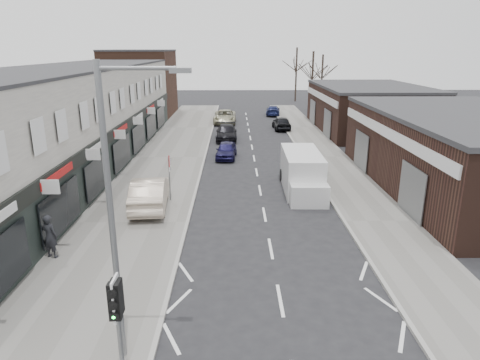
{
  "coord_description": "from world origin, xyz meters",
  "views": [
    {
      "loc": [
        -1.58,
        -10.9,
        8.36
      ],
      "look_at": [
        -1.32,
        7.74,
        2.6
      ],
      "focal_mm": 32.0,
      "sensor_mm": 36.0,
      "label": 1
    }
  ],
  "objects_px": {
    "parked_car_left_b": "(226,133)",
    "parked_car_right_c": "(273,110)",
    "street_lamp": "(117,204)",
    "parked_car_right_a": "(307,164)",
    "parked_car_right_b": "(281,123)",
    "pedestrian": "(50,236)",
    "parked_car_left_a": "(226,150)",
    "white_van": "(302,173)",
    "traffic_light": "(117,308)",
    "sedan_on_pavement": "(150,192)",
    "parked_car_left_c": "(225,117)",
    "warning_sign": "(170,164)"
  },
  "relations": [
    {
      "from": "sedan_on_pavement",
      "to": "parked_car_left_b",
      "type": "bearing_deg",
      "value": -106.93
    },
    {
      "from": "parked_car_left_a",
      "to": "parked_car_left_b",
      "type": "height_order",
      "value": "parked_car_left_b"
    },
    {
      "from": "white_van",
      "to": "parked_car_left_b",
      "type": "xyz_separation_m",
      "value": [
        -4.84,
        15.2,
        -0.42
      ]
    },
    {
      "from": "parked_car_left_a",
      "to": "parked_car_right_b",
      "type": "distance_m",
      "value": 13.62
    },
    {
      "from": "parked_car_right_a",
      "to": "parked_car_right_b",
      "type": "relative_size",
      "value": 0.96
    },
    {
      "from": "traffic_light",
      "to": "warning_sign",
      "type": "height_order",
      "value": "traffic_light"
    },
    {
      "from": "traffic_light",
      "to": "parked_car_left_c",
      "type": "bearing_deg",
      "value": 87.54
    },
    {
      "from": "parked_car_left_a",
      "to": "parked_car_right_c",
      "type": "height_order",
      "value": "parked_car_left_a"
    },
    {
      "from": "parked_car_right_b",
      "to": "parked_car_right_c",
      "type": "distance_m",
      "value": 10.33
    },
    {
      "from": "pedestrian",
      "to": "parked_car_right_a",
      "type": "height_order",
      "value": "pedestrian"
    },
    {
      "from": "parked_car_left_c",
      "to": "parked_car_right_b",
      "type": "height_order",
      "value": "parked_car_left_c"
    },
    {
      "from": "pedestrian",
      "to": "parked_car_right_a",
      "type": "distance_m",
      "value": 17.85
    },
    {
      "from": "parked_car_left_a",
      "to": "street_lamp",
      "type": "bearing_deg",
      "value": -91.67
    },
    {
      "from": "sedan_on_pavement",
      "to": "parked_car_right_b",
      "type": "bearing_deg",
      "value": -117.3
    },
    {
      "from": "parked_car_left_b",
      "to": "parked_car_right_c",
      "type": "xyz_separation_m",
      "value": [
        5.8,
        15.67,
        -0.08
      ]
    },
    {
      "from": "parked_car_left_c",
      "to": "parked_car_right_a",
      "type": "relative_size",
      "value": 1.36
    },
    {
      "from": "sedan_on_pavement",
      "to": "parked_car_left_c",
      "type": "height_order",
      "value": "sedan_on_pavement"
    },
    {
      "from": "sedan_on_pavement",
      "to": "parked_car_right_a",
      "type": "xyz_separation_m",
      "value": [
        9.62,
        6.88,
        -0.29
      ]
    },
    {
      "from": "warning_sign",
      "to": "parked_car_left_b",
      "type": "distance_m",
      "value": 17.44
    },
    {
      "from": "parked_car_right_b",
      "to": "parked_car_right_c",
      "type": "bearing_deg",
      "value": -92.14
    },
    {
      "from": "street_lamp",
      "to": "parked_car_left_c",
      "type": "distance_m",
      "value": 39.71
    },
    {
      "from": "parked_car_right_b",
      "to": "street_lamp",
      "type": "bearing_deg",
      "value": 75.04
    },
    {
      "from": "parked_car_left_b",
      "to": "parked_car_right_a",
      "type": "height_order",
      "value": "parked_car_left_b"
    },
    {
      "from": "white_van",
      "to": "parked_car_right_b",
      "type": "height_order",
      "value": "white_van"
    },
    {
      "from": "white_van",
      "to": "traffic_light",
      "type": "bearing_deg",
      "value": -112.25
    },
    {
      "from": "sedan_on_pavement",
      "to": "pedestrian",
      "type": "bearing_deg",
      "value": 57.6
    },
    {
      "from": "white_van",
      "to": "parked_car_left_c",
      "type": "xyz_separation_m",
      "value": [
        -5.19,
        24.74,
        -0.37
      ]
    },
    {
      "from": "pedestrian",
      "to": "parked_car_left_c",
      "type": "height_order",
      "value": "pedestrian"
    },
    {
      "from": "pedestrian",
      "to": "white_van",
      "type": "bearing_deg",
      "value": -123.67
    },
    {
      "from": "parked_car_left_c",
      "to": "parked_car_right_c",
      "type": "height_order",
      "value": "parked_car_left_c"
    },
    {
      "from": "sedan_on_pavement",
      "to": "parked_car_right_a",
      "type": "relative_size",
      "value": 1.26
    },
    {
      "from": "parked_car_left_c",
      "to": "parked_car_right_c",
      "type": "bearing_deg",
      "value": 45.69
    },
    {
      "from": "warning_sign",
      "to": "pedestrian",
      "type": "relative_size",
      "value": 1.46
    },
    {
      "from": "parked_car_left_b",
      "to": "parked_car_right_c",
      "type": "bearing_deg",
      "value": 69.65
    },
    {
      "from": "sedan_on_pavement",
      "to": "parked_car_right_c",
      "type": "bearing_deg",
      "value": -110.95
    },
    {
      "from": "warning_sign",
      "to": "traffic_light",
      "type": "bearing_deg",
      "value": -86.9
    },
    {
      "from": "traffic_light",
      "to": "pedestrian",
      "type": "xyz_separation_m",
      "value": [
        -4.69,
        7.13,
        -1.37
      ]
    },
    {
      "from": "street_lamp",
      "to": "parked_car_right_c",
      "type": "bearing_deg",
      "value": 80.02
    },
    {
      "from": "parked_car_left_b",
      "to": "parked_car_right_c",
      "type": "height_order",
      "value": "parked_car_left_b"
    },
    {
      "from": "warning_sign",
      "to": "pedestrian",
      "type": "distance_m",
      "value": 8.01
    },
    {
      "from": "warning_sign",
      "to": "parked_car_right_b",
      "type": "distance_m",
      "value": 24.13
    },
    {
      "from": "pedestrian",
      "to": "parked_car_left_a",
      "type": "distance_m",
      "value": 18.34
    },
    {
      "from": "parked_car_left_b",
      "to": "parked_car_right_b",
      "type": "distance_m",
      "value": 7.89
    },
    {
      "from": "white_van",
      "to": "parked_car_left_a",
      "type": "relative_size",
      "value": 1.64
    },
    {
      "from": "street_lamp",
      "to": "parked_car_right_a",
      "type": "height_order",
      "value": "street_lamp"
    },
    {
      "from": "white_van",
      "to": "parked_car_left_a",
      "type": "xyz_separation_m",
      "value": [
        -4.74,
        8.17,
        -0.48
      ]
    },
    {
      "from": "parked_car_left_a",
      "to": "parked_car_left_b",
      "type": "distance_m",
      "value": 7.03
    },
    {
      "from": "parked_car_left_b",
      "to": "parked_car_right_b",
      "type": "bearing_deg",
      "value": 42.58
    },
    {
      "from": "sedan_on_pavement",
      "to": "parked_car_right_b",
      "type": "relative_size",
      "value": 1.21
    },
    {
      "from": "pedestrian",
      "to": "parked_car_left_b",
      "type": "bearing_deg",
      "value": -86.62
    }
  ]
}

